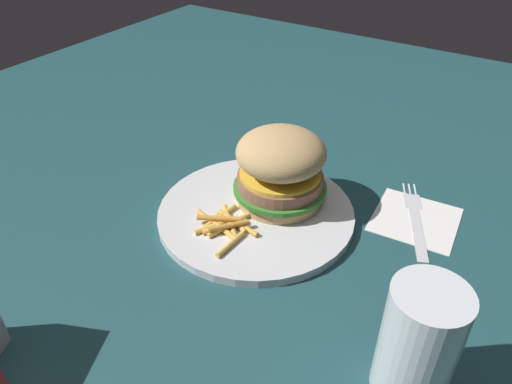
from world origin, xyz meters
name	(u,v)px	position (x,y,z in m)	size (l,w,h in m)	color
ground_plane	(272,212)	(0.00, 0.00, 0.00)	(1.60, 1.60, 0.00)	#1E474C
plate	(256,213)	(-0.02, 0.01, 0.01)	(0.27, 0.27, 0.01)	silver
sandwich	(281,167)	(0.02, 0.00, 0.06)	(0.13, 0.13, 0.11)	tan
fries_pile	(226,224)	(-0.07, 0.03, 0.02)	(0.10, 0.10, 0.01)	#E5B251
napkin	(415,219)	(0.09, -0.17, 0.00)	(0.11, 0.11, 0.00)	white
fork	(416,217)	(0.09, -0.17, 0.00)	(0.16, 0.09, 0.00)	silver
drink_glass	(417,347)	(-0.16, -0.25, 0.06)	(0.07, 0.07, 0.12)	silver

